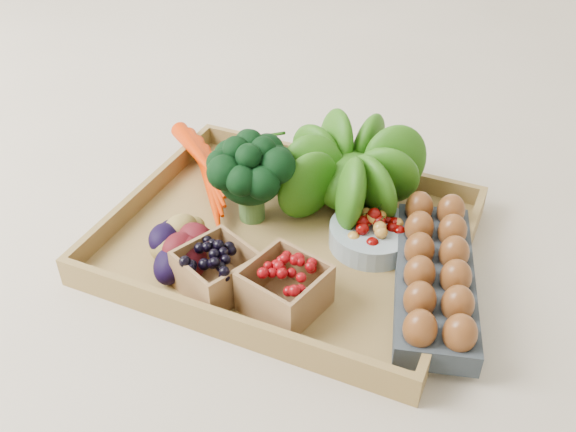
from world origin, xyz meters
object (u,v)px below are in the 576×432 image
at_px(egg_carton, 434,280).
at_px(tray, 288,242).
at_px(broccoli, 251,190).
at_px(cherry_bowl, 372,236).

bearing_deg(egg_carton, tray, 159.80).
xyz_separation_m(broccoli, egg_carton, (0.32, -0.05, -0.04)).
xyz_separation_m(broccoli, cherry_bowl, (0.21, 0.01, -0.04)).
bearing_deg(broccoli, tray, -18.90).
bearing_deg(egg_carton, broccoli, 156.40).
relative_size(cherry_bowl, egg_carton, 0.43).
height_order(cherry_bowl, egg_carton, egg_carton).
bearing_deg(broccoli, cherry_bowl, 3.57).
height_order(broccoli, egg_carton, broccoli).
bearing_deg(cherry_bowl, tray, -162.83).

